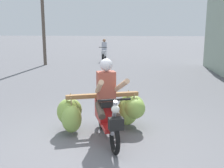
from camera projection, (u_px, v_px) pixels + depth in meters
ground_plane at (93, 148)px, 4.92m from camera, size 120.00×120.00×0.00m
motorbike_main_loaded at (106, 109)px, 5.60m from camera, size 1.88×1.99×1.58m
motorbike_distant_ahead_left at (104, 52)px, 17.20m from camera, size 0.50×1.62×1.40m
utility_pole at (43, 11)px, 15.02m from camera, size 0.18×0.18×5.99m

